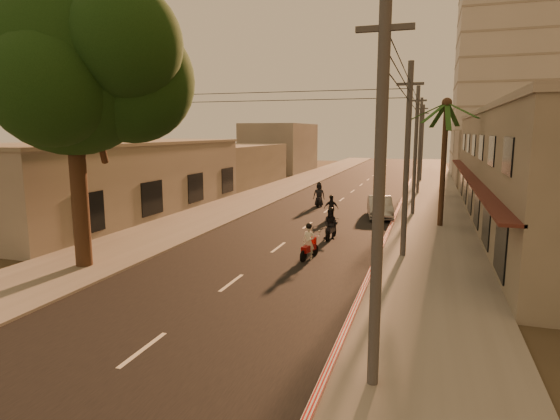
# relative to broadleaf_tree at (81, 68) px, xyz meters

# --- Properties ---
(ground) EXTENTS (160.00, 160.00, 0.00)m
(ground) POSITION_rel_broadleaf_tree_xyz_m (6.61, -2.14, -8.48)
(ground) COLOR #383023
(ground) RESTS_ON ground
(road) EXTENTS (10.00, 140.00, 0.02)m
(road) POSITION_rel_broadleaf_tree_xyz_m (6.61, 17.86, -8.47)
(road) COLOR black
(road) RESTS_ON ground
(sidewalk_right) EXTENTS (5.00, 140.00, 0.12)m
(sidewalk_right) POSITION_rel_broadleaf_tree_xyz_m (14.11, 17.86, -8.42)
(sidewalk_right) COLOR slate
(sidewalk_right) RESTS_ON ground
(sidewalk_left) EXTENTS (5.00, 140.00, 0.12)m
(sidewalk_left) POSITION_rel_broadleaf_tree_xyz_m (-0.89, 17.86, -8.42)
(sidewalk_left) COLOR slate
(sidewalk_left) RESTS_ON ground
(curb_stripe) EXTENTS (0.20, 60.00, 0.20)m
(curb_stripe) POSITION_rel_broadleaf_tree_xyz_m (11.71, 12.86, -8.38)
(curb_stripe) COLOR red
(curb_stripe) RESTS_ON ground
(shophouse_row) EXTENTS (8.80, 34.20, 7.30)m
(shophouse_row) POSITION_rel_broadleaf_tree_xyz_m (20.57, 15.86, -4.83)
(shophouse_row) COLOR gray
(shophouse_row) RESTS_ON ground
(left_building) EXTENTS (8.20, 24.20, 5.20)m
(left_building) POSITION_rel_broadleaf_tree_xyz_m (-7.37, 11.86, -5.88)
(left_building) COLOR gray
(left_building) RESTS_ON ground
(distant_tower) EXTENTS (12.10, 12.10, 28.00)m
(distant_tower) POSITION_rel_broadleaf_tree_xyz_m (22.61, 53.86, 5.52)
(distant_tower) COLOR #B7B5B2
(distant_tower) RESTS_ON ground
(broadleaf_tree) EXTENTS (9.60, 8.70, 12.10)m
(broadleaf_tree) POSITION_rel_broadleaf_tree_xyz_m (0.00, 0.00, 0.00)
(broadleaf_tree) COLOR black
(broadleaf_tree) RESTS_ON ground
(palm_tree) EXTENTS (5.00, 5.00, 8.20)m
(palm_tree) POSITION_rel_broadleaf_tree_xyz_m (14.61, 13.86, -1.33)
(palm_tree) COLOR black
(palm_tree) RESTS_ON ground
(utility_poles) EXTENTS (1.20, 48.26, 9.00)m
(utility_poles) POSITION_rel_broadleaf_tree_xyz_m (12.81, 17.86, -1.94)
(utility_poles) COLOR #38383A
(utility_poles) RESTS_ON ground
(filler_right) EXTENTS (8.00, 14.00, 6.00)m
(filler_right) POSITION_rel_broadleaf_tree_xyz_m (20.61, 42.86, -5.48)
(filler_right) COLOR gray
(filler_right) RESTS_ON ground
(filler_left_near) EXTENTS (8.00, 14.00, 4.40)m
(filler_left_near) POSITION_rel_broadleaf_tree_xyz_m (-7.39, 31.86, -6.28)
(filler_left_near) COLOR gray
(filler_left_near) RESTS_ON ground
(filler_left_far) EXTENTS (8.00, 14.00, 7.00)m
(filler_left_far) POSITION_rel_broadleaf_tree_xyz_m (-7.39, 49.86, -4.98)
(filler_left_far) COLOR gray
(filler_left_far) RESTS_ON ground
(scooter_red) EXTENTS (0.83, 1.74, 1.73)m
(scooter_red) POSITION_rel_broadleaf_tree_xyz_m (8.64, 4.21, -7.71)
(scooter_red) COLOR black
(scooter_red) RESTS_ON ground
(scooter_mid_a) EXTENTS (0.93, 1.84, 1.81)m
(scooter_mid_a) POSITION_rel_broadleaf_tree_xyz_m (8.78, 8.56, -7.66)
(scooter_mid_a) COLOR black
(scooter_mid_a) RESTS_ON ground
(scooter_mid_b) EXTENTS (1.11, 1.73, 1.72)m
(scooter_mid_b) POSITION_rel_broadleaf_tree_xyz_m (7.65, 14.15, -7.70)
(scooter_mid_b) COLOR black
(scooter_mid_b) RESTS_ON ground
(scooter_far_a) EXTENTS (1.02, 2.01, 1.98)m
(scooter_far_a) POSITION_rel_broadleaf_tree_xyz_m (5.55, 19.59, -7.59)
(scooter_far_a) COLOR black
(scooter_far_a) RESTS_ON ground
(parked_car) EXTENTS (3.10, 5.00, 1.47)m
(parked_car) POSITION_rel_broadleaf_tree_xyz_m (10.67, 16.12, -7.74)
(parked_car) COLOR #A3A7AC
(parked_car) RESTS_ON ground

